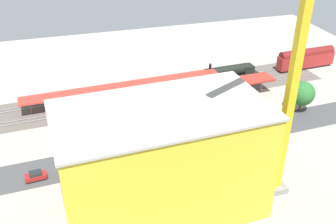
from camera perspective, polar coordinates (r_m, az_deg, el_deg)
name	(u,v)px	position (r m, az deg, el deg)	size (l,w,h in m)	color
ground_plane	(187,128)	(93.00, 2.73, -2.22)	(146.53, 146.53, 0.00)	#9E998C
rail_bed	(165,92)	(108.55, -0.49, 2.85)	(91.58, 14.61, 0.01)	#5B544C
street_asphalt	(195,141)	(88.48, 3.94, -4.13)	(91.58, 9.00, 0.01)	#424244
track_rails	(165,92)	(108.46, -0.49, 2.94)	(91.47, 12.84, 0.12)	#9E9EA8
platform_canopy_near	(183,91)	(100.08, 2.08, 3.07)	(51.08, 7.73, 4.50)	#A82D23
platform_canopy_far	(124,86)	(104.24, -6.25, 3.71)	(52.78, 7.33, 3.87)	#B73328
locomotive	(231,72)	(117.37, 8.97, 5.67)	(16.80, 3.79, 5.32)	black
passenger_coach	(306,58)	(128.77, 19.08, 7.29)	(18.69, 3.81, 6.27)	black
parked_car_0	(243,139)	(89.11, 10.65, -3.74)	(4.31, 1.85, 1.81)	black
parked_car_1	(211,143)	(86.72, 6.20, -4.44)	(4.43, 2.14, 1.72)	black
parked_car_2	(183,150)	(84.01, 2.09, -5.51)	(4.59, 2.24, 1.73)	black
parked_car_3	(149,155)	(82.73, -2.70, -6.15)	(4.22, 1.99, 1.75)	black
parked_car_4	(110,161)	(81.82, -8.21, -6.92)	(4.73, 2.07, 1.85)	black
parked_car_5	(77,167)	(81.63, -12.89, -7.60)	(4.88, 2.08, 1.73)	black
parked_car_6	(36,176)	(81.27, -18.34, -8.67)	(4.19, 2.17, 1.79)	black
construction_building	(162,162)	(66.11, -0.81, -7.15)	(32.82, 17.35, 19.27)	yellow
construction_roof_slab	(162,110)	(60.67, -0.88, 0.28)	(33.42, 17.95, 0.40)	#ADA89E
tower_crane	(291,78)	(65.14, 17.10, 4.65)	(19.52, 11.17, 41.00)	gray
box_truck_0	(116,155)	(81.73, -7.49, -6.17)	(8.78, 2.57, 3.41)	black
box_truck_1	(161,148)	(82.94, -0.97, -5.22)	(8.52, 2.84, 3.51)	black
street_tree_0	(222,107)	(92.02, 7.66, 0.68)	(6.40, 6.40, 8.10)	brown
street_tree_1	(234,103)	(94.74, 9.39, 1.21)	(4.01, 4.01, 6.57)	brown
street_tree_2	(302,93)	(102.61, 18.63, 2.52)	(6.04, 6.04, 7.90)	brown
street_tree_3	(240,102)	(93.70, 10.28, 1.39)	(4.84, 4.84, 7.87)	brown
street_tree_4	(236,104)	(93.39, 9.65, 1.14)	(4.82, 4.82, 7.55)	brown
street_tree_5	(114,119)	(86.90, -7.71, -0.95)	(6.26, 6.26, 8.38)	brown
traffic_light	(201,113)	(90.75, 4.77, -0.18)	(0.50, 0.36, 6.09)	#333333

